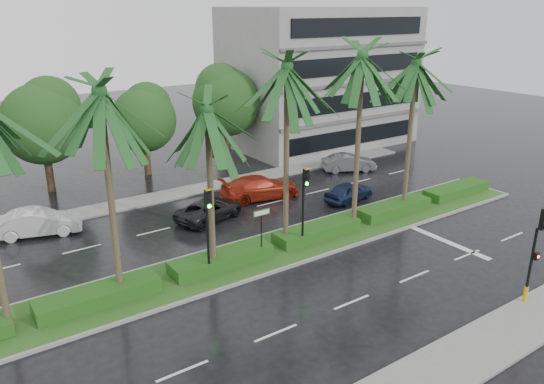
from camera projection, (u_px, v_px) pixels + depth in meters
ground at (284, 259)px, 26.69m from camera, size 120.00×120.00×0.00m
near_sidewalk at (453, 364)px, 18.77m from camera, size 40.00×2.40×0.12m
far_sidewalk at (180, 193)px, 35.96m from camera, size 40.00×2.00×0.12m
median at (272, 251)px, 27.44m from camera, size 36.00×4.00×0.15m
hedge at (272, 244)px, 27.32m from camera, size 35.20×1.40×0.60m
lane_markings at (335, 247)px, 27.99m from camera, size 34.00×13.06×0.01m
palm_row at (249, 92)px, 24.03m from camera, size 26.30×4.20×10.33m
signal_near at (535, 251)px, 21.82m from camera, size 0.34×0.45×4.36m
signal_median_left at (208, 220)px, 23.77m from camera, size 0.34×0.42×4.36m
signal_median_right at (304, 196)px, 26.74m from camera, size 0.34×0.42×4.36m
street_sign at (261, 222)px, 25.82m from camera, size 0.95×0.09×2.60m
bg_trees at (141, 111)px, 38.62m from camera, size 33.16×5.44×7.86m
building at (319, 77)px, 47.80m from camera, size 16.00×10.00×12.00m
car_white at (38, 222)px, 29.31m from camera, size 2.79×4.79×1.49m
car_darkgrey at (210, 210)px, 31.48m from camera, size 3.19×4.83×1.23m
car_red at (260, 187)px, 34.90m from camera, size 3.06×5.61×1.54m
car_blue at (349, 192)px, 34.51m from camera, size 2.06×3.89×1.26m
car_grey at (349, 163)px, 40.72m from camera, size 3.02×4.31×1.35m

